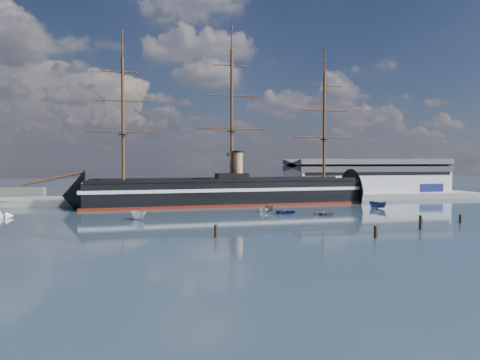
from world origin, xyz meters
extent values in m
plane|color=#27313C|center=(0.00, 40.00, 0.00)|extent=(600.00, 600.00, 0.00)
cube|color=slate|center=(10.00, 76.00, 0.00)|extent=(180.00, 18.00, 2.00)
cube|color=#B7BABC|center=(58.00, 80.00, 7.00)|extent=(62.00, 20.00, 10.00)
cube|color=#3F4247|center=(58.00, 80.00, 12.60)|extent=(63.00, 21.00, 2.00)
cube|color=silver|center=(3.00, 73.00, 9.00)|extent=(4.00, 4.00, 14.00)
cube|color=#3F4247|center=(3.00, 73.00, 16.50)|extent=(5.00, 5.00, 1.00)
cube|color=black|center=(-3.09, 60.00, 4.00)|extent=(88.72, 20.61, 7.00)
cube|color=silver|center=(-3.09, 60.00, 5.20)|extent=(90.73, 20.96, 1.00)
cube|color=#57190B|center=(-3.09, 60.00, 0.35)|extent=(90.73, 20.92, 0.90)
cone|color=black|center=(-49.59, 60.00, 3.70)|extent=(14.81, 16.40, 15.68)
cone|color=black|center=(43.41, 60.00, 3.70)|extent=(11.81, 16.24, 15.68)
cube|color=brown|center=(-3.09, 60.00, 7.60)|extent=(88.65, 19.33, 0.40)
cube|color=black|center=(-1.09, 60.00, 9.00)|extent=(10.30, 6.52, 2.50)
cylinder|color=#A87A53|center=(0.91, 60.00, 12.50)|extent=(3.20, 3.20, 9.00)
cylinder|color=#381E0F|center=(-55.09, 60.00, 9.00)|extent=(17.76, 1.63, 4.43)
cylinder|color=#381E0F|center=(-35.09, 60.00, 26.80)|extent=(0.90, 0.90, 38.00)
cylinder|color=#381E0F|center=(-1.09, 60.00, 28.80)|extent=(0.90, 0.90, 42.00)
cylinder|color=#381E0F|center=(30.91, 60.00, 25.80)|extent=(0.90, 0.90, 36.00)
imported|color=white|center=(-31.28, 26.57, 0.00)|extent=(6.97, 5.10, 2.63)
imported|color=navy|center=(7.35, 30.88, 0.00)|extent=(2.40, 3.62, 1.57)
imported|color=gray|center=(4.65, 36.95, 0.00)|extent=(5.76, 3.00, 2.19)
imported|color=silver|center=(2.57, 36.21, 0.00)|extent=(6.04, 5.05, 2.06)
imported|color=slate|center=(15.77, 25.13, 0.00)|extent=(3.16, 3.28, 1.52)
imported|color=navy|center=(38.84, 38.27, 0.00)|extent=(7.23, 5.48, 2.74)
imported|color=slate|center=(36.16, 34.54, 0.00)|extent=(4.19, 3.09, 1.41)
cylinder|color=black|center=(-18.16, -3.75, 0.00)|extent=(0.64, 0.64, 3.10)
cylinder|color=black|center=(9.85, -11.25, 0.00)|extent=(0.64, 0.64, 2.95)
cylinder|color=black|center=(24.45, -3.47, 0.00)|extent=(0.64, 0.64, 3.65)
cylinder|color=black|center=(39.47, 3.45, 0.00)|extent=(0.64, 0.64, 2.65)
camera|label=1|loc=(-33.67, -87.40, 13.81)|focal=35.00mm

